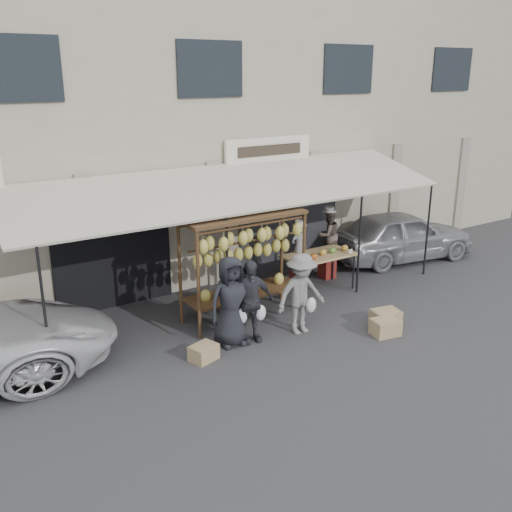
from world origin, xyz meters
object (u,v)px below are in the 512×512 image
at_px(produce_table, 320,256).
at_px(customer_left, 231,301).
at_px(crate_near_a, 385,327).
at_px(vendor_right, 328,235).
at_px(customer_right, 301,294).
at_px(banana_rack, 245,246).
at_px(sedan, 401,235).
at_px(customer_mid, 249,302).
at_px(crate_far, 204,353).
at_px(crate_near_b, 386,318).
at_px(vendor_left, 299,248).

height_order(produce_table, customer_left, customer_left).
bearing_deg(crate_near_a, vendor_right, 70.01).
height_order(vendor_right, crate_near_a, vendor_right).
height_order(customer_right, crate_near_a, customer_right).
relative_size(banana_rack, vendor_right, 2.04).
height_order(banana_rack, sedan, banana_rack).
xyz_separation_m(vendor_right, customer_mid, (-3.53, -1.93, -0.30)).
relative_size(crate_near_a, crate_far, 1.11).
height_order(produce_table, crate_near_a, produce_table).
relative_size(banana_rack, crate_near_b, 4.75).
bearing_deg(sedan, crate_near_a, 139.76).
bearing_deg(crate_near_a, customer_left, 154.46).
xyz_separation_m(produce_table, vendor_left, (-0.29, 0.41, 0.14)).
bearing_deg(customer_right, banana_rack, 118.43).
xyz_separation_m(crate_near_b, sedan, (3.46, 2.89, 0.53)).
relative_size(customer_right, crate_far, 3.43).
bearing_deg(banana_rack, produce_table, 9.51).
height_order(produce_table, crate_far, produce_table).
relative_size(vendor_left, crate_near_a, 2.16).
height_order(vendor_left, vendor_right, vendor_right).
bearing_deg(customer_right, vendor_right, 44.55).
bearing_deg(customer_mid, customer_left, 176.30).
xyz_separation_m(customer_right, crate_far, (-2.15, 0.03, -0.67)).
bearing_deg(sedan, crate_far, 116.05).
distance_m(banana_rack, customer_left, 1.42).
distance_m(vendor_right, crate_near_a, 3.50).
distance_m(crate_near_a, sedan, 4.98).
xyz_separation_m(customer_mid, customer_right, (1.05, -0.23, 0.00)).
relative_size(produce_table, customer_left, 0.97).
xyz_separation_m(banana_rack, customer_mid, (-0.50, -0.95, -0.76)).
xyz_separation_m(banana_rack, sedan, (5.66, 1.01, -0.88)).
bearing_deg(vendor_right, crate_near_b, 76.61).
xyz_separation_m(produce_table, customer_mid, (-2.78, -1.33, -0.05)).
bearing_deg(sedan, vendor_right, 100.16).
relative_size(produce_table, vendor_left, 1.49).
distance_m(customer_left, crate_near_b, 3.30).
bearing_deg(crate_near_a, produce_table, 81.12).
bearing_deg(vendor_left, crate_far, 36.30).
height_order(crate_near_b, sedan, sedan).
height_order(vendor_left, customer_mid, customer_mid).
relative_size(customer_mid, crate_near_b, 2.97).
bearing_deg(sedan, customer_right, 122.70).
xyz_separation_m(produce_table, customer_left, (-3.15, -1.26, 0.01)).
relative_size(customer_left, crate_near_a, 3.31).
distance_m(banana_rack, vendor_left, 2.22).
relative_size(vendor_left, customer_mid, 0.70).
xyz_separation_m(vendor_right, customer_left, (-3.90, -1.86, -0.24)).
distance_m(produce_table, vendor_right, 0.99).
bearing_deg(sedan, crate_near_b, 139.38).
bearing_deg(vendor_right, crate_far, 27.57).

